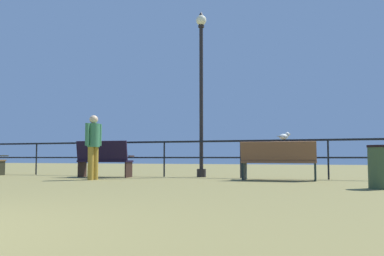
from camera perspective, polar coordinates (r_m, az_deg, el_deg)
name	(u,v)px	position (r m, az deg, el deg)	size (l,w,h in m)	color
pier_railing	(201,150)	(11.19, 1.29, -3.04)	(19.61, 0.05, 0.99)	black
bench_near_left	(104,158)	(11.45, -12.10, -4.06)	(1.50, 0.73, 0.98)	black
bench_near_right	(278,159)	(9.87, 11.82, -4.25)	(1.73, 0.73, 0.91)	brown
lamppost_center	(201,83)	(11.62, 1.28, 6.18)	(0.29, 0.29, 4.65)	black
person_by_bench	(93,143)	(10.24, -13.45, -1.98)	(0.30, 0.49, 1.56)	#A9822A
seagull_on_rail	(284,136)	(10.75, 12.60, -1.10)	(0.33, 0.31, 0.19)	silver
trash_bin	(381,167)	(7.84, 24.56, -4.89)	(0.43, 0.43, 0.75)	#374E2E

